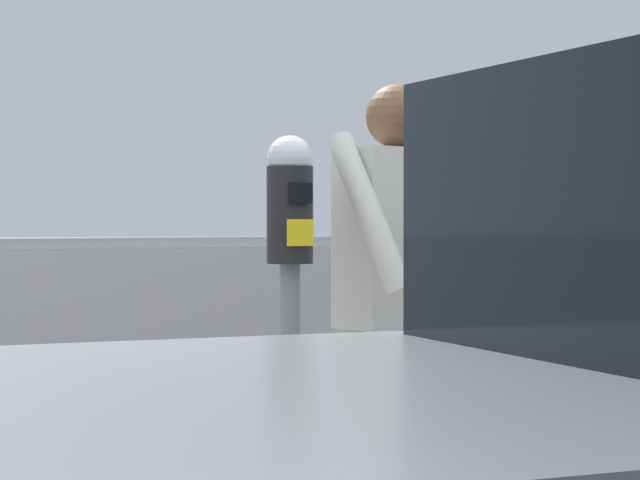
% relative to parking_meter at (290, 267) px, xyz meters
% --- Properties ---
extents(parking_meter, '(0.16, 0.17, 1.54)m').
position_rel_parking_meter_xyz_m(parking_meter, '(0.00, 0.00, 0.00)').
color(parking_meter, slate).
rests_on(parking_meter, sidewalk_curb).
extents(pedestrian_at_meter, '(0.62, 0.58, 1.75)m').
position_rel_parking_meter_xyz_m(pedestrian_at_meter, '(0.47, 0.11, -0.09)').
color(pedestrian_at_meter, slate).
rests_on(pedestrian_at_meter, sidewalk_curb).
extents(background_railing, '(24.06, 0.06, 1.17)m').
position_rel_parking_meter_xyz_m(background_railing, '(0.15, 1.99, -0.27)').
color(background_railing, gray).
rests_on(background_railing, sidewalk_curb).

